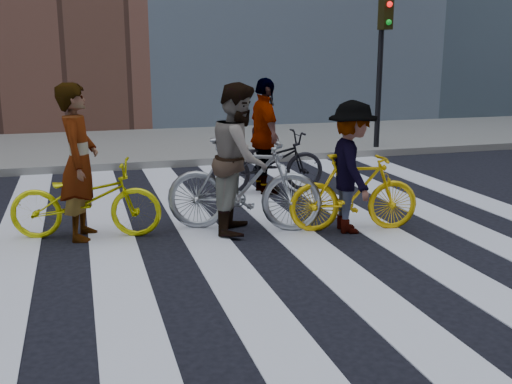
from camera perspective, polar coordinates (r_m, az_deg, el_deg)
name	(u,v)px	position (r m, az deg, el deg)	size (l,w,h in m)	color
ground	(257,243)	(7.17, 0.07, -4.90)	(100.00, 100.00, 0.00)	black
sidewalk_far	(166,145)	(14.32, -8.58, 4.45)	(100.00, 5.00, 0.15)	slate
zebra_crosswalk	(257,243)	(7.16, 0.07, -4.85)	(8.25, 10.00, 0.01)	white
traffic_signal	(382,49)	(13.44, 11.95, 13.19)	(0.22, 0.42, 3.33)	black
bike_yellow_left	(86,199)	(7.56, -15.90, -0.69)	(0.63, 1.81, 0.95)	yellow
bike_silver_mid	(244,185)	(7.53, -1.17, 0.68)	(0.56, 1.97, 1.18)	#999DA2
bike_yellow_right	(354,193)	(7.64, 9.32, -0.05)	(0.47, 1.66, 0.99)	yellow
bike_dark_rear	(268,163)	(9.59, 1.12, 2.82)	(0.66, 1.89, 0.99)	black
rider_left	(79,162)	(7.47, -16.51, 2.75)	(0.69, 0.45, 1.88)	slate
rider_mid	(240,158)	(7.45, -1.55, 3.22)	(0.91, 0.71, 1.87)	slate
rider_right	(351,167)	(7.55, 9.07, 2.35)	(1.07, 0.61, 1.65)	slate
rider_rear	(265,136)	(9.51, 0.84, 5.31)	(1.08, 0.45, 1.83)	slate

